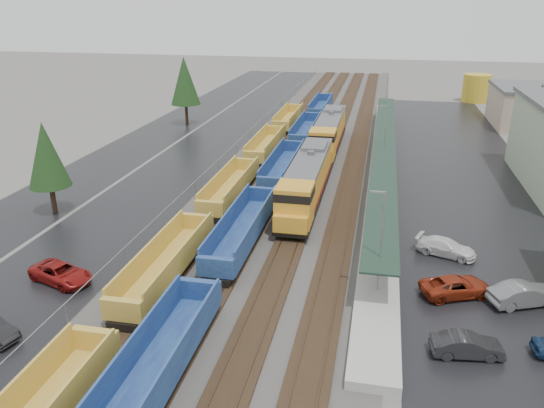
{
  "coord_description": "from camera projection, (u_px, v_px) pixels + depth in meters",
  "views": [
    {
      "loc": [
        8.86,
        -13.12,
        19.65
      ],
      "look_at": [
        -0.39,
        31.36,
        2.0
      ],
      "focal_mm": 35.0,
      "sensor_mm": 36.0,
      "label": 1
    }
  ],
  "objects": [
    {
      "name": "chainlink_fence",
      "position": [
        248.0,
        134.0,
        75.32
      ],
      "size": [
        0.08,
        160.04,
        2.02
      ],
      "color": "gray",
      "rests_on": "ground"
    },
    {
      "name": "parked_car_east_b",
      "position": [
        456.0,
        287.0,
        37.33
      ],
      "size": [
        4.07,
        5.54,
        1.4
      ],
      "primitive_type": "imported",
      "rotation": [
        0.0,
        0.0,
        1.97
      ],
      "color": "maroon",
      "rests_on": "ground"
    },
    {
      "name": "well_string_blue",
      "position": [
        266.0,
        193.0,
        53.74
      ],
      "size": [
        2.84,
        109.77,
        2.52
      ],
      "color": "navy",
      "rests_on": "ground"
    },
    {
      "name": "west_parking_lot",
      "position": [
        215.0,
        141.0,
        78.37
      ],
      "size": [
        10.0,
        160.0,
        0.02
      ],
      "primitive_type": "cube",
      "color": "black",
      "rests_on": "ground"
    },
    {
      "name": "parked_car_west_c",
      "position": [
        61.0,
        273.0,
        39.12
      ],
      "size": [
        3.8,
        5.53,
        1.41
      ],
      "primitive_type": "imported",
      "rotation": [
        0.0,
        0.0,
        1.25
      ],
      "color": "maroon",
      "rests_on": "ground"
    },
    {
      "name": "well_string_yellow",
      "position": [
        204.0,
        219.0,
        47.4
      ],
      "size": [
        2.76,
        101.78,
        2.45
      ],
      "color": "gold",
      "rests_on": "ground"
    },
    {
      "name": "parked_car_east_c",
      "position": [
        446.0,
        247.0,
        43.21
      ],
      "size": [
        3.43,
        5.16,
        1.39
      ],
      "primitive_type": "imported",
      "rotation": [
        0.0,
        0.0,
        1.23
      ],
      "color": "silver",
      "rests_on": "ground"
    },
    {
      "name": "parked_car_east_a",
      "position": [
        467.0,
        346.0,
        30.98
      ],
      "size": [
        2.03,
        4.34,
        1.38
      ],
      "primitive_type": "imported",
      "rotation": [
        0.0,
        0.0,
        1.71
      ],
      "color": "black",
      "rests_on": "ground"
    },
    {
      "name": "locomotive_lead",
      "position": [
        307.0,
        181.0,
        53.2
      ],
      "size": [
        3.19,
        20.99,
        4.75
      ],
      "color": "black",
      "rests_on": "ground"
    },
    {
      "name": "ballast_strip",
      "position": [
        315.0,
        146.0,
        75.51
      ],
      "size": [
        20.0,
        160.0,
        0.08
      ],
      "primitive_type": "cube",
      "color": "#302D2B",
      "rests_on": "ground"
    },
    {
      "name": "trackbed",
      "position": [
        316.0,
        145.0,
        75.47
      ],
      "size": [
        14.6,
        160.0,
        0.22
      ],
      "color": "black",
      "rests_on": "ground"
    },
    {
      "name": "tree_west_near",
      "position": [
        46.0,
        155.0,
        50.22
      ],
      "size": [
        3.96,
        3.96,
        9.0
      ],
      "color": "#332316",
      "rests_on": "ground"
    },
    {
      "name": "parked_car_east_e",
      "position": [
        524.0,
        295.0,
        36.14
      ],
      "size": [
        3.45,
        5.1,
        1.59
      ],
      "primitive_type": "imported",
      "rotation": [
        0.0,
        0.0,
        1.98
      ],
      "color": "slate",
      "rests_on": "ground"
    },
    {
      "name": "tree_east",
      "position": [
        538.0,
        112.0,
        66.05
      ],
      "size": [
        4.4,
        4.4,
        10.0
      ],
      "color": "#332316",
      "rests_on": "ground"
    },
    {
      "name": "tree_west_far",
      "position": [
        185.0,
        81.0,
        86.44
      ],
      "size": [
        4.84,
        4.84,
        11.0
      ],
      "color": "#332316",
      "rests_on": "ground"
    },
    {
      "name": "locomotive_trail",
      "position": [
        329.0,
        133.0,
        72.37
      ],
      "size": [
        3.19,
        20.99,
        4.75
      ],
      "color": "black",
      "rests_on": "ground"
    },
    {
      "name": "storage_tank",
      "position": [
        476.0,
        88.0,
        107.17
      ],
      "size": [
        5.46,
        5.46,
        5.46
      ],
      "primitive_type": "cylinder",
      "color": "gold",
      "rests_on": "ground"
    },
    {
      "name": "west_road",
      "position": [
        152.0,
        137.0,
        80.27
      ],
      "size": [
        9.0,
        160.0,
        0.02
      ],
      "primitive_type": "cube",
      "color": "black",
      "rests_on": "ground"
    },
    {
      "name": "east_commuter_lot",
      "position": [
        464.0,
        176.0,
        62.79
      ],
      "size": [
        16.0,
        100.0,
        0.02
      ],
      "primitive_type": "cube",
      "color": "black",
      "rests_on": "ground"
    },
    {
      "name": "station_platform",
      "position": [
        383.0,
        165.0,
        64.34
      ],
      "size": [
        3.0,
        80.0,
        8.0
      ],
      "color": "#9E9B93",
      "rests_on": "ground"
    },
    {
      "name": "distant_hills",
      "position": [
        481.0,
        53.0,
        204.55
      ],
      "size": [
        301.0,
        140.0,
        25.2
      ],
      "color": "#4C5945",
      "rests_on": "ground"
    }
  ]
}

